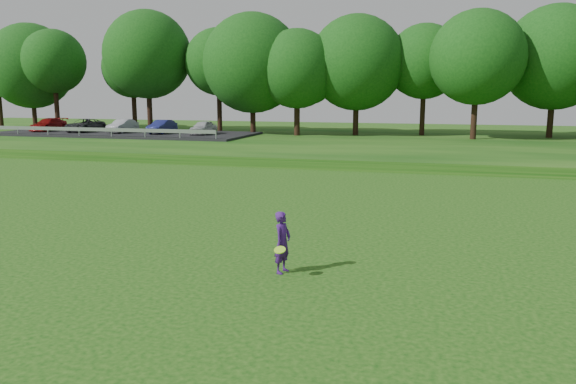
# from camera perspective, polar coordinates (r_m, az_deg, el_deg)

# --- Properties ---
(ground) EXTENTS (140.00, 140.00, 0.00)m
(ground) POSITION_cam_1_polar(r_m,az_deg,el_deg) (13.90, -4.57, -8.48)
(ground) COLOR #0F410C
(ground) RESTS_ON ground
(berm) EXTENTS (130.00, 30.00, 0.60)m
(berm) POSITION_cam_1_polar(r_m,az_deg,el_deg) (46.75, 10.18, 4.89)
(berm) COLOR #0F410C
(berm) RESTS_ON ground
(walking_path) EXTENTS (130.00, 1.60, 0.04)m
(walking_path) POSITION_cam_1_polar(r_m,az_deg,el_deg) (32.96, 7.66, 2.34)
(walking_path) COLOR gray
(walking_path) RESTS_ON ground
(treeline) EXTENTS (104.00, 7.00, 15.00)m
(treeline) POSITION_cam_1_polar(r_m,az_deg,el_deg) (50.68, 10.94, 14.09)
(treeline) COLOR #0F430F
(treeline) RESTS_ON berm
(parking_lot) EXTENTS (24.00, 9.00, 1.38)m
(parking_lot) POSITION_cam_1_polar(r_m,az_deg,el_deg) (53.84, -16.99, 6.06)
(parking_lot) COLOR black
(parking_lot) RESTS_ON berm
(woman) EXTENTS (0.48, 0.93, 1.54)m
(woman) POSITION_cam_1_polar(r_m,az_deg,el_deg) (13.88, -0.56, -5.14)
(woman) COLOR #40176B
(woman) RESTS_ON ground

